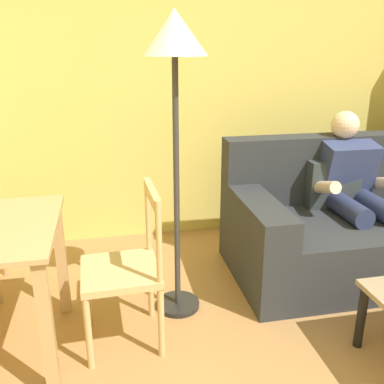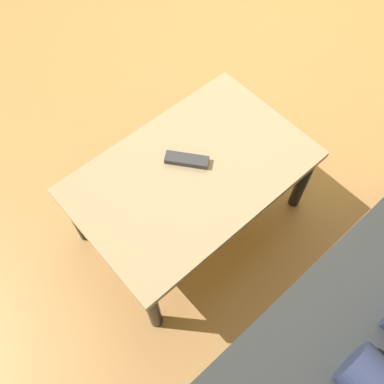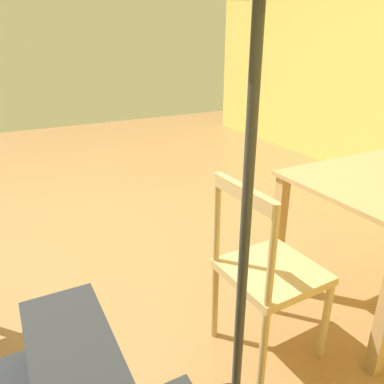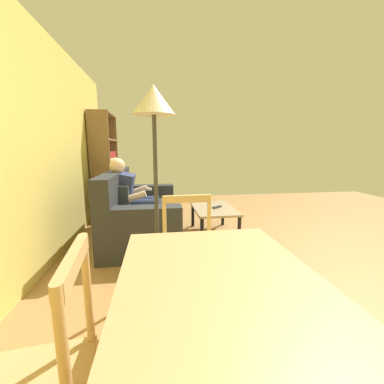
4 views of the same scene
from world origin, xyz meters
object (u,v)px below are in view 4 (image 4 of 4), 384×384
object	(u,v)px
bookshelf	(105,171)
floor_lamp	(154,120)
dining_table	(228,324)
person_lounging	(134,197)
couch	(139,214)
dining_chair_facing_couch	(190,256)
tv_remote	(217,207)
coffee_table	(214,211)

from	to	relation	value
bookshelf	floor_lamp	xyz separation A→B (m)	(-2.80, -1.00, 0.66)
dining_table	floor_lamp	bearing A→B (deg)	10.82
person_lounging	floor_lamp	distance (m)	1.69
couch	dining_chair_facing_couch	distance (m)	1.83
dining_chair_facing_couch	dining_table	bearing A→B (deg)	-179.94
tv_remote	bookshelf	xyz separation A→B (m)	(1.46, 1.89, 0.44)
couch	bookshelf	distance (m)	1.65
coffee_table	couch	bearing A→B (deg)	87.08
couch	floor_lamp	xyz separation A→B (m)	(-1.42, -0.27, 1.18)
tv_remote	dining_table	distance (m)	2.79
tv_remote	floor_lamp	xyz separation A→B (m)	(-1.35, 0.89, 1.10)
person_lounging	couch	bearing A→B (deg)	-57.15
person_lounging	dining_table	bearing A→B (deg)	-168.12
bookshelf	dining_table	distance (m)	4.36
bookshelf	dining_chair_facing_couch	size ratio (longest dim) A/B	2.14
couch	tv_remote	world-z (taller)	couch
coffee_table	bookshelf	size ratio (longest dim) A/B	0.48
coffee_table	dining_table	xyz separation A→B (m)	(-2.72, 0.59, 0.29)
bookshelf	dining_table	world-z (taller)	bookshelf
tv_remote	person_lounging	bearing A→B (deg)	50.03
person_lounging	bookshelf	size ratio (longest dim) A/B	0.60
couch	coffee_table	distance (m)	1.12
person_lounging	tv_remote	xyz separation A→B (m)	(-0.04, -1.21, -0.18)
coffee_table	floor_lamp	xyz separation A→B (m)	(-1.36, 0.85, 1.16)
bookshelf	dining_chair_facing_couch	distance (m)	3.41
couch	bookshelf	xyz separation A→B (m)	(1.39, 0.73, 0.52)
coffee_table	tv_remote	size ratio (longest dim) A/B	5.46
tv_remote	floor_lamp	distance (m)	1.95
dining_table	person_lounging	bearing A→B (deg)	11.88
dining_chair_facing_couch	floor_lamp	size ratio (longest dim) A/B	0.50
coffee_table	bookshelf	world-z (taller)	bookshelf
couch	dining_table	bearing A→B (deg)	-169.16
floor_lamp	person_lounging	bearing A→B (deg)	12.92
tv_remote	dining_chair_facing_couch	world-z (taller)	dining_chair_facing_couch
couch	person_lounging	world-z (taller)	person_lounging
person_lounging	floor_lamp	xyz separation A→B (m)	(-1.39, -0.32, 0.92)
coffee_table	floor_lamp	bearing A→B (deg)	148.05
dining_chair_facing_couch	floor_lamp	distance (m)	1.15
couch	coffee_table	xyz separation A→B (m)	(-0.06, -1.12, 0.02)
dining_chair_facing_couch	floor_lamp	bearing A→B (deg)	37.92
bookshelf	tv_remote	bearing A→B (deg)	-127.68
tv_remote	dining_chair_facing_couch	size ratio (longest dim) A/B	0.19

